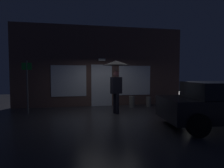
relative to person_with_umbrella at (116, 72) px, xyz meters
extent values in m
plane|color=#2D2D33|center=(-0.36, -0.17, -1.78)|extent=(18.00, 18.00, 0.00)
cube|color=brown|center=(-0.36, 2.18, 0.33)|extent=(9.03, 0.30, 4.23)
cube|color=white|center=(-0.36, 2.01, -0.68)|extent=(1.10, 0.04, 2.20)
cube|color=white|center=(-2.06, 2.01, -0.43)|extent=(1.77, 0.04, 1.60)
cube|color=white|center=(1.47, 2.01, -0.43)|extent=(1.77, 0.04, 1.60)
cube|color=white|center=(-0.36, 1.93, 0.67)|extent=(0.36, 0.16, 0.12)
cylinder|color=black|center=(0.03, -0.09, -1.35)|extent=(0.15, 0.15, 0.87)
cylinder|color=black|center=(-0.03, 0.10, -1.35)|extent=(0.15, 0.15, 0.87)
cube|color=black|center=(0.00, 0.00, -0.56)|extent=(0.51, 0.38, 0.70)
cube|color=silver|center=(-0.04, -0.12, -0.56)|extent=(0.14, 0.07, 0.56)
cube|color=#721966|center=(-0.04, -0.12, -0.58)|extent=(0.06, 0.04, 0.45)
sphere|color=#CB747B|center=(0.00, 0.00, -0.06)|extent=(0.24, 0.24, 0.24)
cylinder|color=slate|center=(0.00, 0.00, -0.02)|extent=(0.02, 0.02, 1.01)
cone|color=black|center=(0.00, 0.00, 0.40)|extent=(1.15, 1.15, 0.19)
cube|color=black|center=(2.95, -2.54, -1.17)|extent=(3.94, 2.04, 0.68)
cube|color=black|center=(2.95, -2.54, -0.58)|extent=(2.25, 1.69, 0.50)
cylinder|color=black|center=(1.73, -1.57, -1.46)|extent=(0.66, 0.27, 0.64)
cylinder|color=black|center=(1.59, -3.29, -1.46)|extent=(0.66, 0.27, 0.64)
cylinder|color=#595B60|center=(-3.75, 0.73, -0.64)|extent=(0.07, 0.07, 2.29)
cube|color=#198C33|center=(-3.75, 0.71, 0.26)|extent=(0.40, 0.02, 0.30)
cylinder|color=slate|center=(1.09, 1.30, -1.49)|extent=(0.28, 0.28, 0.57)
cylinder|color=slate|center=(2.03, 1.40, -1.53)|extent=(0.24, 0.24, 0.50)
camera|label=1|loc=(-1.63, -7.70, -0.05)|focal=29.55mm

